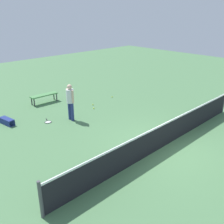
{
  "coord_description": "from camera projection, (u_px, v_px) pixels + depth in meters",
  "views": [
    {
      "loc": [
        7.2,
        4.75,
        4.81
      ],
      "look_at": [
        0.48,
        -2.22,
        0.9
      ],
      "focal_mm": 41.32,
      "sensor_mm": 36.0,
      "label": 1
    }
  ],
  "objects": [
    {
      "name": "player_near_side",
      "position": [
        70.0,
        99.0,
        11.58
      ],
      "size": [
        0.35,
        0.52,
        1.7
      ],
      "color": "navy",
      "rests_on": "ground_plane"
    },
    {
      "name": "tennis_ball_midcourt",
      "position": [
        94.0,
        108.0,
        13.24
      ],
      "size": [
        0.07,
        0.07,
        0.07
      ],
      "primitive_type": "sphere",
      "color": "#C6E033",
      "rests_on": "ground_plane"
    },
    {
      "name": "tennis_ball_baseline",
      "position": [
        93.0,
        105.0,
        13.75
      ],
      "size": [
        0.07,
        0.07,
        0.07
      ],
      "primitive_type": "sphere",
      "color": "#C6E033",
      "rests_on": "ground_plane"
    },
    {
      "name": "tennis_ball_near_player",
      "position": [
        112.0,
        97.0,
        14.94
      ],
      "size": [
        0.07,
        0.07,
        0.07
      ],
      "primitive_type": "sphere",
      "color": "#C6E033",
      "rests_on": "ground_plane"
    },
    {
      "name": "tennis_racket_near_player",
      "position": [
        48.0,
        122.0,
        11.71
      ],
      "size": [
        0.4,
        0.61,
        0.03
      ],
      "color": "black",
      "rests_on": "ground_plane"
    },
    {
      "name": "courtside_bench",
      "position": [
        44.0,
        96.0,
        13.95
      ],
      "size": [
        1.51,
        0.45,
        0.48
      ],
      "color": "#4C8C4C",
      "rests_on": "ground_plane"
    },
    {
      "name": "equipment_bag",
      "position": [
        8.0,
        122.0,
        11.43
      ],
      "size": [
        0.4,
        0.83,
        0.28
      ],
      "color": "navy",
      "rests_on": "ground_plane"
    },
    {
      "name": "tennis_ball_by_net",
      "position": [
        160.0,
        126.0,
        11.28
      ],
      "size": [
        0.07,
        0.07,
        0.07
      ],
      "primitive_type": "sphere",
      "color": "#C6E033",
      "rests_on": "ground_plane"
    },
    {
      "name": "court_net",
      "position": [
        163.0,
        135.0,
        9.42
      ],
      "size": [
        10.09,
        0.09,
        1.07
      ],
      "color": "#4C4C51",
      "rests_on": "ground_plane"
    },
    {
      "name": "ground_plane",
      "position": [
        162.0,
        147.0,
        9.61
      ],
      "size": [
        40.0,
        40.0,
        0.0
      ],
      "primitive_type": "plane",
      "color": "#4C7A4C"
    }
  ]
}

